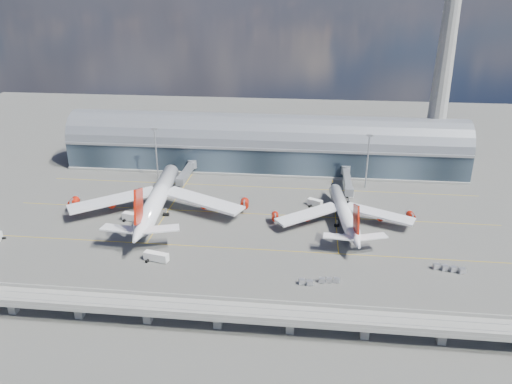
# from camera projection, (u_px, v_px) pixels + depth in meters

# --- Properties ---
(ground) EXTENTS (500.00, 500.00, 0.00)m
(ground) POSITION_uv_depth(u_px,v_px,m) (244.00, 236.00, 188.97)
(ground) COLOR #474744
(ground) RESTS_ON ground
(taxi_lines) EXTENTS (200.00, 80.12, 0.01)m
(taxi_lines) POSITION_uv_depth(u_px,v_px,m) (251.00, 211.00, 209.27)
(taxi_lines) COLOR gold
(taxi_lines) RESTS_ON ground
(terminal) EXTENTS (200.00, 30.00, 28.00)m
(terminal) POSITION_uv_depth(u_px,v_px,m) (264.00, 146.00, 256.24)
(terminal) COLOR #1C262F
(terminal) RESTS_ON ground
(control_tower) EXTENTS (19.00, 19.00, 103.00)m
(control_tower) POSITION_uv_depth(u_px,v_px,m) (444.00, 68.00, 236.69)
(control_tower) COLOR gray
(control_tower) RESTS_ON ground
(guideway) EXTENTS (220.00, 8.50, 7.20)m
(guideway) POSITION_uv_depth(u_px,v_px,m) (217.00, 311.00, 136.45)
(guideway) COLOR gray
(guideway) RESTS_ON ground
(floodlight_mast_left) EXTENTS (3.00, 0.70, 25.70)m
(floodlight_mast_left) POSITION_uv_depth(u_px,v_px,m) (156.00, 152.00, 239.39)
(floodlight_mast_left) COLOR gray
(floodlight_mast_left) RESTS_ON ground
(floodlight_mast_right) EXTENTS (3.00, 0.70, 25.70)m
(floodlight_mast_right) POSITION_uv_depth(u_px,v_px,m) (368.00, 160.00, 229.12)
(floodlight_mast_right) COLOR gray
(floodlight_mast_right) RESTS_ON ground
(airliner_left) EXTENTS (75.22, 79.08, 24.08)m
(airliner_left) POSITION_uv_depth(u_px,v_px,m) (157.00, 199.00, 204.50)
(airliner_left) COLOR white
(airliner_left) RESTS_ON ground
(airliner_right) EXTENTS (57.06, 59.68, 18.93)m
(airliner_right) POSITION_uv_depth(u_px,v_px,m) (344.00, 213.00, 196.19)
(airliner_right) COLOR white
(airliner_right) RESTS_ON ground
(jet_bridge_left) EXTENTS (4.40, 28.00, 7.25)m
(jet_bridge_left) POSITION_uv_depth(u_px,v_px,m) (187.00, 171.00, 239.34)
(jet_bridge_left) COLOR gray
(jet_bridge_left) RESTS_ON ground
(jet_bridge_right) EXTENTS (4.40, 32.00, 7.25)m
(jet_bridge_right) POSITION_uv_depth(u_px,v_px,m) (347.00, 179.00, 229.76)
(jet_bridge_right) COLOR gray
(jet_bridge_right) RESTS_ON ground
(service_truck_1) EXTENTS (6.19, 3.85, 3.33)m
(service_truck_1) POSITION_uv_depth(u_px,v_px,m) (130.00, 217.00, 200.65)
(service_truck_1) COLOR silver
(service_truck_1) RESTS_ON ground
(service_truck_2) EXTENTS (9.05, 4.42, 3.16)m
(service_truck_2) POSITION_uv_depth(u_px,v_px,m) (156.00, 257.00, 171.07)
(service_truck_2) COLOR silver
(service_truck_2) RESTS_ON ground
(service_truck_3) EXTENTS (3.87, 5.72, 2.58)m
(service_truck_3) POSITION_uv_depth(u_px,v_px,m) (348.00, 235.00, 187.02)
(service_truck_3) COLOR silver
(service_truck_3) RESTS_ON ground
(service_truck_4) EXTENTS (3.14, 5.23, 2.84)m
(service_truck_4) POSITION_uv_depth(u_px,v_px,m) (350.00, 193.00, 223.70)
(service_truck_4) COLOR silver
(service_truck_4) RESTS_ON ground
(service_truck_5) EXTENTS (6.67, 5.02, 3.03)m
(service_truck_5) POSITION_uv_depth(u_px,v_px,m) (315.00, 203.00, 213.92)
(service_truck_5) COLOR silver
(service_truck_5) RESTS_ON ground
(cargo_train_0) EXTENTS (4.97, 2.27, 1.63)m
(cargo_train_0) POSITION_uv_depth(u_px,v_px,m) (306.00, 282.00, 157.79)
(cargo_train_0) COLOR gray
(cargo_train_0) RESTS_ON ground
(cargo_train_1) EXTENTS (6.99, 2.17, 1.54)m
(cargo_train_1) POSITION_uv_depth(u_px,v_px,m) (329.00, 280.00, 158.91)
(cargo_train_1) COLOR gray
(cargo_train_1) RESTS_ON ground
(cargo_train_2) EXTENTS (10.60, 4.01, 1.75)m
(cargo_train_2) POSITION_uv_depth(u_px,v_px,m) (449.00, 269.00, 165.30)
(cargo_train_2) COLOR gray
(cargo_train_2) RESTS_ON ground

